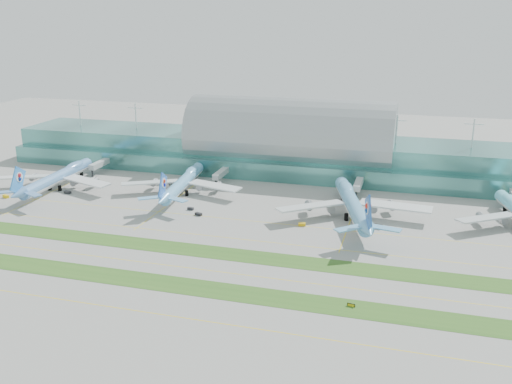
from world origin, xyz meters
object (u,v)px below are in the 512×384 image
(terminal, at_px, (290,147))
(taxiway_sign_east, at_px, (351,305))
(airliner_a, at_px, (58,176))
(airliner_b, at_px, (183,182))
(airliner_c, at_px, (352,203))

(terminal, xyz_separation_m, taxiway_sign_east, (54.88, -155.61, -13.68))
(airliner_a, bearing_deg, taxiway_sign_east, -30.46)
(airliner_a, relative_size, taxiway_sign_east, 29.09)
(airliner_b, bearing_deg, airliner_a, -177.66)
(terminal, distance_m, airliner_b, 73.16)
(airliner_b, bearing_deg, airliner_c, -14.39)
(taxiway_sign_east, bearing_deg, terminal, 119.25)
(terminal, relative_size, airliner_b, 4.66)
(terminal, height_order, airliner_c, terminal)
(terminal, relative_size, taxiway_sign_east, 130.43)
(terminal, xyz_separation_m, airliner_b, (-43.73, -58.10, -8.03))
(airliner_a, bearing_deg, terminal, 28.75)
(terminal, relative_size, airliner_a, 4.48)
(airliner_a, height_order, airliner_c, airliner_c)
(airliner_b, bearing_deg, taxiway_sign_east, -50.88)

